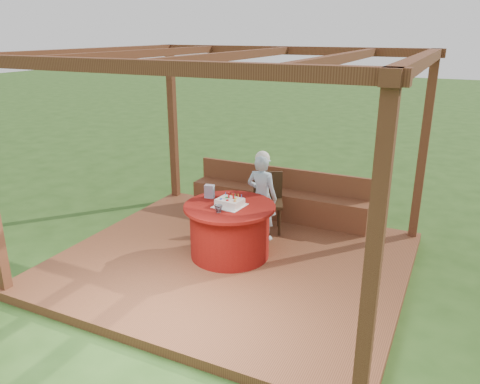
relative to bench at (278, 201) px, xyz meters
The scene contains 10 objects.
ground 1.76m from the bench, 90.00° to the right, with size 60.00×60.00×0.00m, color #274B19.
deck 1.75m from the bench, 90.00° to the right, with size 4.50×4.00×0.12m, color brown.
pergola 2.65m from the bench, 90.00° to the right, with size 4.50×4.00×2.72m.
bench is the anchor object (origin of this frame).
table 1.64m from the bench, 92.57° to the right, with size 1.23×1.23×0.73m.
chair 0.62m from the bench, 85.89° to the right, with size 0.59×0.59×0.90m.
elderly_woman 1.02m from the bench, 84.21° to the right, with size 0.49×0.34×1.34m.
birthday_cake 1.74m from the bench, 92.00° to the right, with size 0.40×0.40×0.17m.
gift_bag 1.66m from the bench, 107.18° to the right, with size 0.13×0.08×0.19m, color #C27DAB.
drinking_glass 2.00m from the bench, 92.47° to the right, with size 0.10×0.10×0.10m, color silver.
Camera 1 is at (2.59, -5.13, 3.06)m, focal length 35.00 mm.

